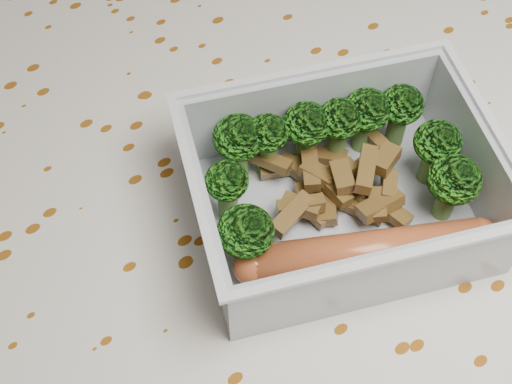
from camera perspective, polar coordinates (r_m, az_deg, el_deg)
dining_table at (r=0.53m, az=0.05°, el=-6.88°), size 1.40×0.90×0.75m
tablecloth at (r=0.49m, az=0.05°, el=-4.15°), size 1.46×0.96×0.19m
lunch_container at (r=0.44m, az=6.81°, el=-0.27°), size 0.22×0.20×0.06m
broccoli_florets at (r=0.44m, az=6.05°, el=3.26°), size 0.17×0.13×0.05m
meat_pile at (r=0.45m, az=6.33°, el=0.53°), size 0.10×0.10×0.03m
sausage at (r=0.43m, az=8.95°, el=-4.76°), size 0.14×0.09×0.03m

